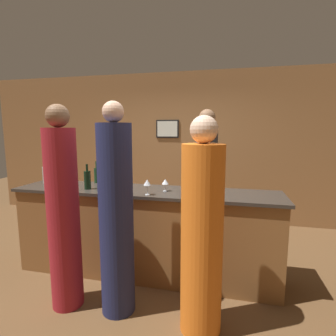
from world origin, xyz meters
name	(u,v)px	position (x,y,z in m)	size (l,w,h in m)	color
ground_plane	(145,273)	(0.00, 0.00, 0.00)	(14.00, 14.00, 0.00)	brown
back_wall	(179,147)	(0.00, 2.13, 1.40)	(8.00, 0.08, 2.80)	olive
bar_counter	(145,232)	(0.00, 0.00, 0.52)	(3.11, 0.62, 1.04)	brown
bartender	(206,187)	(0.65, 0.72, 0.95)	(0.30, 0.30, 2.00)	#2D2D33
guest_0	(202,235)	(0.75, -0.75, 0.86)	(0.35, 0.35, 1.84)	orange
guest_1	(116,217)	(-0.05, -0.68, 0.93)	(0.32, 0.32, 1.98)	#1E234C
guest_2	(63,214)	(-0.58, -0.72, 0.93)	(0.30, 0.30, 1.96)	maroon
wine_bottle_0	(87,180)	(-0.66, -0.11, 1.15)	(0.08, 0.08, 0.30)	black
wine_bottle_1	(97,175)	(-0.74, 0.25, 1.15)	(0.07, 0.07, 0.28)	#19381E
ice_bucket	(51,175)	(-1.33, 0.13, 1.15)	(0.20, 0.20, 0.21)	#9E9993
wine_glass_0	(165,182)	(0.26, -0.02, 1.15)	(0.08, 0.08, 0.14)	silver
wine_glass_1	(116,181)	(-0.30, -0.12, 1.16)	(0.07, 0.07, 0.16)	silver
wine_glass_2	(215,187)	(0.82, -0.26, 1.16)	(0.07, 0.07, 0.16)	silver
wine_glass_3	(147,183)	(0.11, -0.23, 1.17)	(0.08, 0.08, 0.17)	silver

